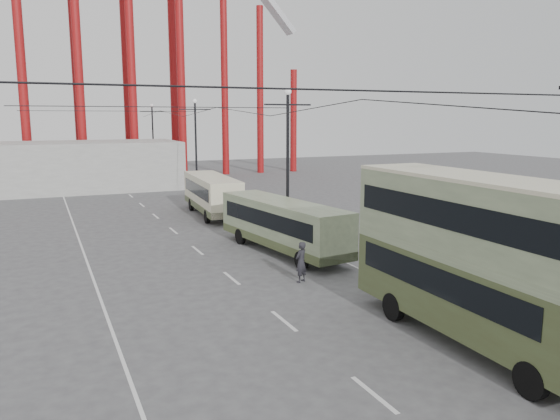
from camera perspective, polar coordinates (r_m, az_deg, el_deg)
name	(u,v)px	position (r m, az deg, el deg)	size (l,w,h in m)	color
ground	(365,359)	(18.00, 8.87, -15.12)	(160.00, 160.00, 0.00)	#48484A
road_markings	(184,237)	(35.15, -10.01, -2.82)	(12.52, 120.00, 0.01)	silver
lamp_post_mid	(288,162)	(34.98, 0.81, 5.01)	(3.20, 0.44, 9.32)	black
lamp_post_far	(196,146)	(55.68, -8.77, 6.62)	(3.20, 0.44, 9.32)	black
lamp_post_distant	(153,138)	(77.11, -13.12, 7.29)	(3.20, 0.44, 9.32)	black
fairground_shed	(70,166)	(60.94, -21.10, 4.29)	(22.00, 10.00, 5.00)	gray
double_decker_bus	(480,253)	(18.94, 20.17, -4.21)	(2.75, 10.54, 5.65)	#3F4726
single_decker_green	(283,224)	(30.45, 0.28, -1.45)	(3.75, 10.53, 2.91)	#6D7C5B
single_decker_cream	(212,193)	(42.50, -7.13, 1.73)	(3.11, 9.90, 3.04)	beige
pedestrian	(301,262)	(25.17, 2.21, -5.46)	(0.69, 0.45, 1.90)	black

